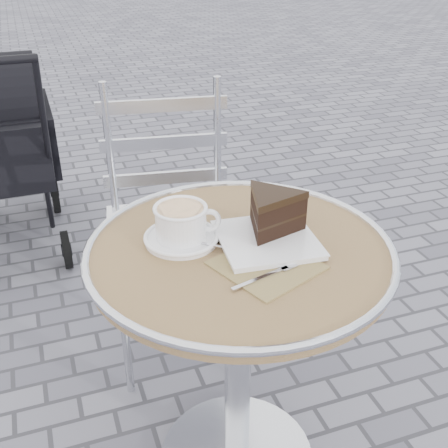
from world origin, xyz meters
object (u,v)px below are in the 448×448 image
object	(u,v)px
cafe_table	(239,305)
baby_stroller	(2,153)
cappuccino_set	(182,226)
cake_plate_set	(271,219)
bistro_chair	(169,193)

from	to	relation	value
cafe_table	baby_stroller	xyz separation A→B (m)	(-0.56, 1.57, -0.12)
cafe_table	cappuccino_set	distance (m)	0.25
cake_plate_set	cappuccino_set	bearing A→B (deg)	168.41
cappuccino_set	baby_stroller	distance (m)	1.59
cafe_table	cake_plate_set	world-z (taller)	cake_plate_set
bistro_chair	cafe_table	bearing A→B (deg)	-79.61
cake_plate_set	baby_stroller	xyz separation A→B (m)	(-0.64, 1.56, -0.34)
cake_plate_set	bistro_chair	distance (m)	0.65
cafe_table	bistro_chair	distance (m)	0.63
cake_plate_set	baby_stroller	distance (m)	1.72
cappuccino_set	cake_plate_set	world-z (taller)	cake_plate_set
bistro_chair	baby_stroller	bearing A→B (deg)	129.10
cafe_table	cappuccino_set	world-z (taller)	cappuccino_set
cake_plate_set	cafe_table	bearing A→B (deg)	-164.78
cafe_table	cappuccino_set	xyz separation A→B (m)	(-0.12, 0.07, 0.20)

